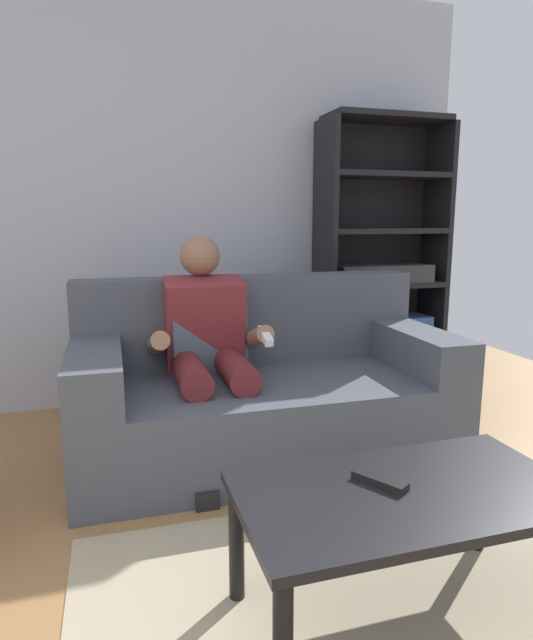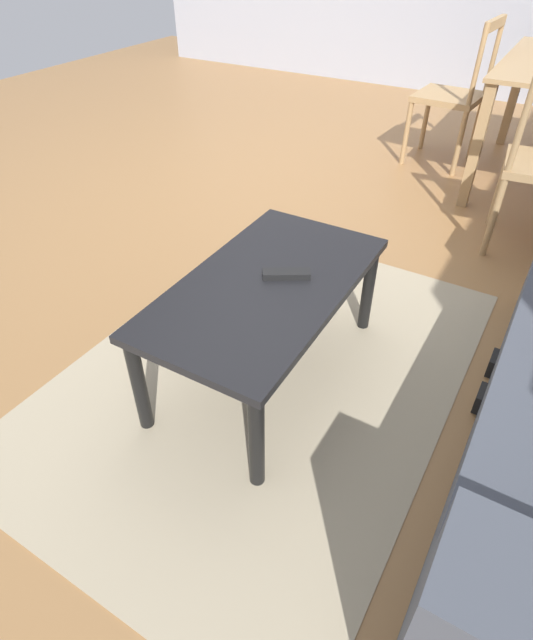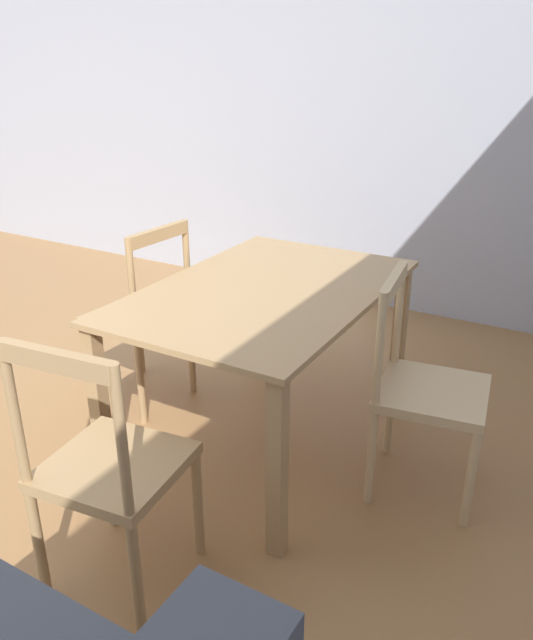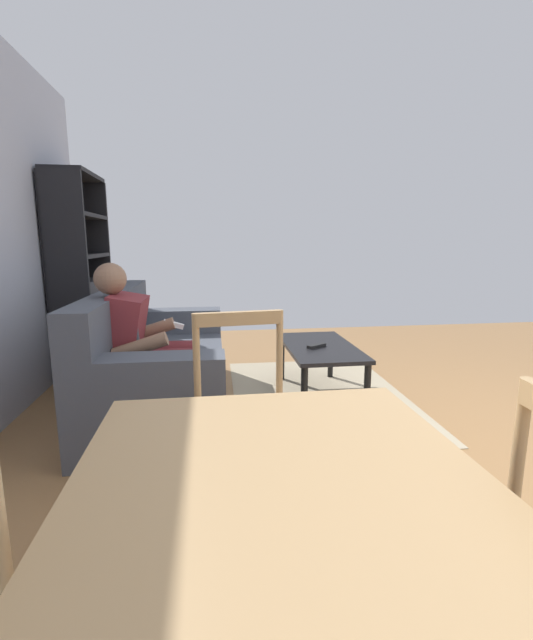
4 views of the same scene
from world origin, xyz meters
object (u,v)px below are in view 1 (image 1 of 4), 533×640
(couch, at_px, (262,390))
(person_lounging, at_px, (209,346))
(coffee_table, at_px, (406,506))
(tv_remote, at_px, (380,481))
(bookshelf, at_px, (379,288))

(couch, relative_size, person_lounging, 1.70)
(couch, height_order, person_lounging, person_lounging)
(coffee_table, bearing_deg, couch, 92.65)
(tv_remote, height_order, bookshelf, bookshelf)
(coffee_table, bearing_deg, person_lounging, 104.26)
(tv_remote, xyz_separation_m, bookshelf, (1.10, 2.06, 0.28))
(couch, height_order, coffee_table, couch)
(person_lounging, height_order, coffee_table, person_lounging)
(person_lounging, relative_size, tv_remote, 6.60)
(person_lounging, bearing_deg, bookshelf, 29.77)
(person_lounging, distance_m, coffee_table, 1.38)
(bookshelf, bearing_deg, tv_remote, -118.10)
(couch, distance_m, tv_remote, 1.27)
(coffee_table, distance_m, tv_remote, 0.10)
(couch, distance_m, person_lounging, 0.37)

